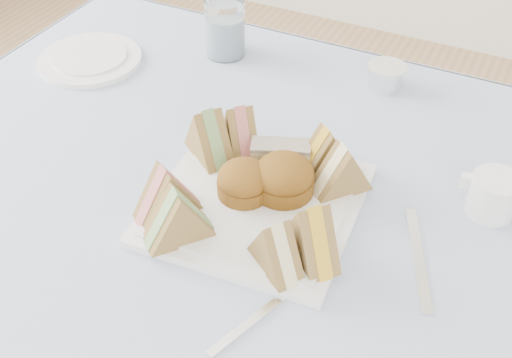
% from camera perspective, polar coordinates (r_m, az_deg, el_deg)
% --- Properties ---
extents(tablecloth, '(1.02, 1.02, 0.01)m').
position_cam_1_polar(tablecloth, '(0.87, -6.10, -3.02)').
color(tablecloth, '#AAB6C4').
rests_on(tablecloth, table).
extents(serving_plate, '(0.29, 0.29, 0.01)m').
position_cam_1_polar(serving_plate, '(0.86, 0.00, -2.21)').
color(serving_plate, white).
rests_on(serving_plate, tablecloth).
extents(sandwich_fl_a, '(0.08, 0.09, 0.08)m').
position_cam_1_polar(sandwich_fl_a, '(0.82, -7.98, -1.03)').
color(sandwich_fl_a, brown).
rests_on(sandwich_fl_a, serving_plate).
extents(sandwich_fl_b, '(0.09, 0.09, 0.08)m').
position_cam_1_polar(sandwich_fl_b, '(0.79, -6.97, -3.13)').
color(sandwich_fl_b, brown).
rests_on(sandwich_fl_b, serving_plate).
extents(sandwich_fr_a, '(0.09, 0.09, 0.08)m').
position_cam_1_polar(sandwich_fr_a, '(0.76, 5.02, -4.62)').
color(sandwich_fr_a, brown).
rests_on(sandwich_fr_a, serving_plate).
extents(sandwich_fr_b, '(0.09, 0.07, 0.07)m').
position_cam_1_polar(sandwich_fr_b, '(0.75, 1.77, -5.88)').
color(sandwich_fr_b, brown).
rests_on(sandwich_fr_b, serving_plate).
extents(sandwich_bl_a, '(0.10, 0.09, 0.08)m').
position_cam_1_polar(sandwich_bl_a, '(0.91, -4.23, 4.06)').
color(sandwich_bl_a, brown).
rests_on(sandwich_bl_a, serving_plate).
extents(sandwich_bl_b, '(0.08, 0.09, 0.07)m').
position_cam_1_polar(sandwich_bl_b, '(0.92, -1.44, 4.59)').
color(sandwich_bl_b, brown).
rests_on(sandwich_bl_b, serving_plate).
extents(sandwich_br_a, '(0.08, 0.09, 0.07)m').
position_cam_1_polar(sandwich_br_a, '(0.86, 7.65, 0.97)').
color(sandwich_br_a, brown).
rests_on(sandwich_br_a, serving_plate).
extents(sandwich_br_b, '(0.08, 0.08, 0.07)m').
position_cam_1_polar(sandwich_br_b, '(0.89, 6.17, 2.68)').
color(sandwich_br_b, brown).
rests_on(sandwich_br_b, serving_plate).
extents(scone_left, '(0.08, 0.08, 0.05)m').
position_cam_1_polar(scone_left, '(0.85, -1.07, -0.18)').
color(scone_left, brown).
rests_on(scone_left, serving_plate).
extents(scone_right, '(0.11, 0.11, 0.05)m').
position_cam_1_polar(scone_right, '(0.85, 2.49, 0.15)').
color(scone_right, brown).
rests_on(scone_right, serving_plate).
extents(pastry_slice, '(0.09, 0.06, 0.04)m').
position_cam_1_polar(pastry_slice, '(0.90, 2.19, 2.16)').
color(pastry_slice, beige).
rests_on(pastry_slice, serving_plate).
extents(side_plate, '(0.23, 0.23, 0.01)m').
position_cam_1_polar(side_plate, '(1.20, -14.53, 10.24)').
color(side_plate, white).
rests_on(side_plate, tablecloth).
extents(water_glass, '(0.08, 0.08, 0.10)m').
position_cam_1_polar(water_glass, '(1.17, -2.78, 13.28)').
color(water_glass, white).
rests_on(water_glass, tablecloth).
extents(tea_strainer, '(0.08, 0.08, 0.04)m').
position_cam_1_polar(tea_strainer, '(1.11, 11.46, 8.82)').
color(tea_strainer, silver).
rests_on(tea_strainer, tablecloth).
extents(knife, '(0.08, 0.16, 0.00)m').
position_cam_1_polar(knife, '(0.82, 14.25, -6.84)').
color(knife, silver).
rests_on(knife, tablecloth).
extents(fork, '(0.07, 0.18, 0.00)m').
position_cam_1_polar(fork, '(0.75, 1.20, -11.37)').
color(fork, silver).
rests_on(fork, tablecloth).
extents(creamer_jug, '(0.07, 0.07, 0.06)m').
position_cam_1_polar(creamer_jug, '(0.90, 20.34, -1.35)').
color(creamer_jug, white).
rests_on(creamer_jug, tablecloth).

